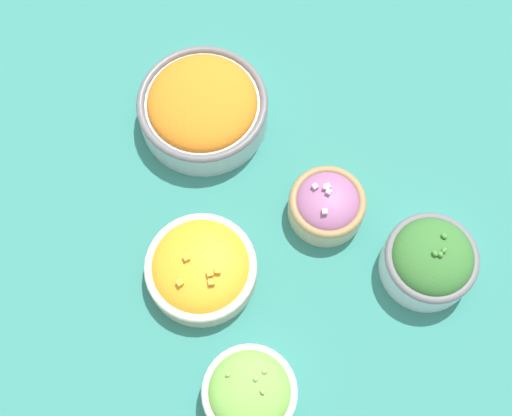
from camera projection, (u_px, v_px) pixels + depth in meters
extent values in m
plane|color=#337F75|center=(256.00, 215.00, 1.04)|extent=(3.00, 3.00, 0.00)
cylinder|color=#B2C1CC|center=(203.00, 111.00, 1.08)|extent=(0.20, 0.20, 0.05)
torus|color=slate|center=(202.00, 103.00, 1.05)|extent=(0.20, 0.20, 0.01)
ellipsoid|color=orange|center=(202.00, 103.00, 1.05)|extent=(0.16, 0.16, 0.06)
cylinder|color=beige|center=(326.00, 207.00, 1.03)|extent=(0.11, 0.11, 0.04)
torus|color=#997A4C|center=(328.00, 202.00, 1.01)|extent=(0.11, 0.11, 0.01)
ellipsoid|color=#9E5B8E|center=(328.00, 202.00, 1.01)|extent=(0.09, 0.09, 0.04)
cube|color=#C699C1|center=(325.00, 212.00, 0.98)|extent=(0.01, 0.01, 0.01)
cube|color=#C699C1|center=(329.00, 192.00, 0.99)|extent=(0.01, 0.01, 0.01)
cube|color=#C699C1|center=(325.00, 188.00, 0.99)|extent=(0.01, 0.01, 0.01)
cube|color=#C699C1|center=(328.00, 186.00, 0.99)|extent=(0.01, 0.01, 0.01)
cube|color=#C699C1|center=(315.00, 187.00, 0.99)|extent=(0.01, 0.01, 0.01)
cylinder|color=silver|center=(250.00, 394.00, 0.93)|extent=(0.12, 0.12, 0.05)
torus|color=silver|center=(250.00, 392.00, 0.91)|extent=(0.12, 0.12, 0.01)
ellipsoid|color=#7ABC4C|center=(250.00, 392.00, 0.91)|extent=(0.11, 0.11, 0.06)
ellipsoid|color=#99D166|center=(262.00, 391.00, 0.88)|extent=(0.01, 0.01, 0.01)
ellipsoid|color=#99D166|center=(228.00, 374.00, 0.89)|extent=(0.01, 0.01, 0.01)
ellipsoid|color=#99D166|center=(256.00, 378.00, 0.88)|extent=(0.01, 0.01, 0.01)
ellipsoid|color=#99D166|center=(265.00, 371.00, 0.89)|extent=(0.01, 0.01, 0.01)
cylinder|color=beige|center=(201.00, 270.00, 1.00)|extent=(0.16, 0.16, 0.04)
torus|color=silver|center=(201.00, 267.00, 0.98)|extent=(0.16, 0.16, 0.01)
ellipsoid|color=orange|center=(201.00, 267.00, 0.98)|extent=(0.14, 0.14, 0.05)
cube|color=#F4A828|center=(211.00, 282.00, 0.95)|extent=(0.01, 0.01, 0.01)
cube|color=#F4A828|center=(186.00, 258.00, 0.96)|extent=(0.01, 0.01, 0.01)
cube|color=#F4A828|center=(180.00, 283.00, 0.95)|extent=(0.01, 0.01, 0.01)
cube|color=#F4A828|center=(218.00, 271.00, 0.95)|extent=(0.01, 0.01, 0.01)
cube|color=#F4A828|center=(210.00, 274.00, 0.95)|extent=(0.01, 0.01, 0.01)
cylinder|color=silver|center=(428.00, 263.00, 0.99)|extent=(0.13, 0.13, 0.05)
torus|color=slate|center=(432.00, 258.00, 0.97)|extent=(0.13, 0.13, 0.01)
ellipsoid|color=#387533|center=(432.00, 258.00, 0.97)|extent=(0.11, 0.11, 0.06)
ellipsoid|color=#47893D|center=(440.00, 254.00, 0.93)|extent=(0.01, 0.01, 0.01)
ellipsoid|color=#47893D|center=(435.00, 253.00, 0.93)|extent=(0.01, 0.01, 0.01)
ellipsoid|color=#47893D|center=(444.00, 250.00, 0.93)|extent=(0.01, 0.01, 0.01)
ellipsoid|color=#47893D|center=(444.00, 236.00, 0.94)|extent=(0.01, 0.01, 0.01)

